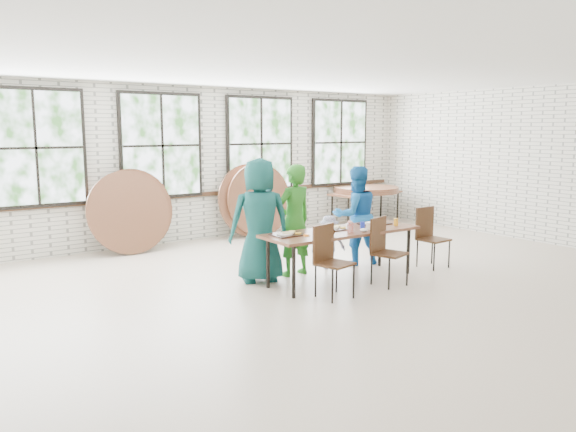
{
  "coord_description": "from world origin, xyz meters",
  "views": [
    {
      "loc": [
        -4.26,
        -5.49,
        2.17
      ],
      "look_at": [
        0.0,
        0.4,
        1.05
      ],
      "focal_mm": 35.0,
      "sensor_mm": 36.0,
      "label": 1
    }
  ],
  "objects_px": {
    "chair_near_right": "(384,245)",
    "chair_near_left": "(329,255)",
    "storage_table": "(366,195)",
    "dining_table": "(342,234)"
  },
  "relations": [
    {
      "from": "dining_table",
      "to": "chair_near_right",
      "type": "distance_m",
      "value": 0.62
    },
    {
      "from": "storage_table",
      "to": "chair_near_left",
      "type": "bearing_deg",
      "value": -144.1
    },
    {
      "from": "dining_table",
      "to": "chair_near_right",
      "type": "height_order",
      "value": "chair_near_right"
    },
    {
      "from": "dining_table",
      "to": "chair_near_left",
      "type": "height_order",
      "value": "chair_near_left"
    },
    {
      "from": "chair_near_right",
      "to": "chair_near_left",
      "type": "bearing_deg",
      "value": 163.77
    },
    {
      "from": "dining_table",
      "to": "storage_table",
      "type": "height_order",
      "value": "same"
    },
    {
      "from": "dining_table",
      "to": "chair_near_left",
      "type": "distance_m",
      "value": 0.83
    },
    {
      "from": "chair_near_right",
      "to": "storage_table",
      "type": "xyz_separation_m",
      "value": [
        3.38,
        3.91,
        0.13
      ]
    },
    {
      "from": "dining_table",
      "to": "chair_near_right",
      "type": "bearing_deg",
      "value": -53.12
    },
    {
      "from": "chair_near_left",
      "to": "chair_near_right",
      "type": "distance_m",
      "value": 1.01
    }
  ]
}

